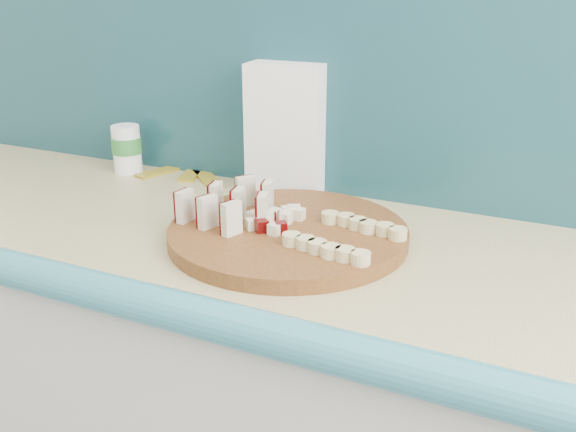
{
  "coord_description": "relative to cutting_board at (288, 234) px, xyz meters",
  "views": [
    {
      "loc": [
        0.51,
        0.55,
        1.35
      ],
      "look_at": [
        0.06,
        1.5,
        0.96
      ],
      "focal_mm": 40.0,
      "sensor_mm": 36.0,
      "label": 1
    }
  ],
  "objects": [
    {
      "name": "backsplash",
      "position": [
        0.04,
        0.29,
        0.24
      ],
      "size": [
        2.2,
        0.02,
        0.5
      ],
      "primitive_type": "cube",
      "color": "teal",
      "rests_on": "kitchen_counter"
    },
    {
      "name": "cutting_board",
      "position": [
        0.0,
        0.0,
        0.0
      ],
      "size": [
        0.49,
        0.49,
        0.03
      ],
      "primitive_type": "cylinder",
      "rotation": [
        0.0,
        0.0,
        -0.17
      ],
      "color": "#4E2710",
      "rests_on": "kitchen_counter"
    },
    {
      "name": "apple_wedges",
      "position": [
        -0.11,
        -0.01,
        0.04
      ],
      "size": [
        0.16,
        0.18,
        0.06
      ],
      "color": "beige",
      "rests_on": "cutting_board"
    },
    {
      "name": "apple_chunks",
      "position": [
        -0.03,
        0.01,
        0.02
      ],
      "size": [
        0.07,
        0.07,
        0.02
      ],
      "color": "#FFF4CB",
      "rests_on": "cutting_board"
    },
    {
      "name": "banana_slices",
      "position": [
        0.11,
        -0.02,
        0.02
      ],
      "size": [
        0.18,
        0.18,
        0.02
      ],
      "color": "#D5C382",
      "rests_on": "cutting_board"
    },
    {
      "name": "flour_bag",
      "position": [
        -0.12,
        0.26,
        0.12
      ],
      "size": [
        0.17,
        0.13,
        0.27
      ],
      "primitive_type": "cube",
      "rotation": [
        0.0,
        0.0,
        0.12
      ],
      "color": "white",
      "rests_on": "kitchen_counter"
    },
    {
      "name": "canister",
      "position": [
        -0.52,
        0.22,
        0.05
      ],
      "size": [
        0.07,
        0.07,
        0.11
      ],
      "rotation": [
        0.0,
        0.0,
        0.42
      ],
      "color": "white",
      "rests_on": "kitchen_counter"
    },
    {
      "name": "banana_peel",
      "position": [
        -0.39,
        0.27,
        -0.01
      ],
      "size": [
        0.23,
        0.19,
        0.01
      ],
      "rotation": [
        0.0,
        0.0,
        0.14
      ],
      "color": "gold",
      "rests_on": "kitchen_counter"
    }
  ]
}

